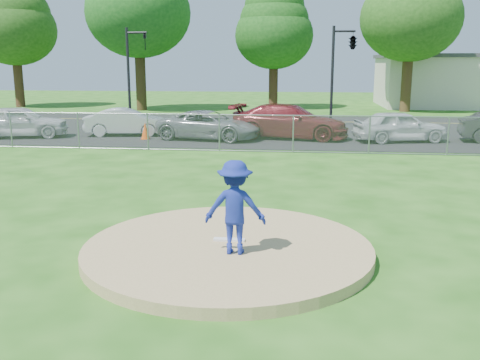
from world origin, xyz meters
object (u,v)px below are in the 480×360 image
Objects in this scene: tree_far_left at (13,19)px; traffic_signal_left at (132,66)px; traffic_signal_center at (351,44)px; parked_car_darkred at (290,121)px; commercial_building at (479,80)px; tree_center at (274,25)px; parked_car_white at (127,122)px; tree_right at (411,5)px; parked_car_pearl at (400,126)px; parked_car_gray at (209,125)px; pitcher at (235,207)px; traffic_cone at (145,131)px; parked_car_silver at (19,121)px.

traffic_signal_left is (13.24, -11.00, -3.70)m from tree_far_left.
parked_car_darkred is at bearing -119.03° from traffic_signal_center.
tree_center is at bearing -166.76° from commercial_building.
traffic_signal_center is at bearing -72.38° from parked_car_white.
parked_car_darkred reaches higher than parked_car_white.
tree_center is 2.42× the size of parked_car_white.
parked_car_pearl is at bearing -101.04° from tree_right.
parked_car_darkred is (3.78, 0.79, 0.14)m from parked_car_gray.
commercial_building is 4.04× the size of parked_car_white.
traffic_signal_left is (-24.76, -16.00, 1.20)m from commercial_building.
tree_right is 2.08× the size of traffic_signal_left.
pitcher is 17.04m from parked_car_pearl.
tree_far_left is 33.39m from parked_car_pearl.
parked_car_pearl is (27.81, -17.35, -6.34)m from tree_far_left.
tree_center is at bearing 15.71° from parked_car_darkred.
parked_car_darkred reaches higher than traffic_cone.
traffic_signal_left is 1.00× the size of parked_car_darkred.
traffic_signal_left is at bearing -122.90° from tree_center.
parked_car_darkred is (13.02, 1.19, 0.04)m from parked_car_silver.
tree_right reaches higher than commercial_building.
pitcher is 0.40× the size of parked_car_pearl.
tree_far_left is 6.40× the size of pitcher.
traffic_signal_left is at bearing -150.62° from tree_right.
pitcher is (1.19, -34.43, -5.43)m from tree_center.
traffic_cone is at bearing -142.23° from parked_car_white.
parked_car_gray is (-12.03, -16.59, -6.97)m from tree_right.
tree_center is (21.00, 1.00, -0.59)m from tree_far_left.
pitcher is at bearing -99.56° from traffic_signal_center.
traffic_signal_left is 3.34× the size of pitcher.
traffic_signal_left reaches higher than traffic_cone.
tree_far_left is 1.09× the size of tree_center.
parked_car_darkred is (22.75, -16.80, -6.24)m from tree_far_left.
parked_car_pearl is at bearing -104.00° from parked_car_silver.
traffic_signal_center is 13.25m from parked_car_white.
tree_right is 2.78× the size of parked_car_pearl.
tree_right is at bearing -67.42° from parked_car_silver.
parked_car_pearl is (6.81, -18.35, -5.75)m from tree_center.
parked_car_silver is 18.10m from parked_car_pearl.
commercial_building reaches higher than parked_car_silver.
parked_car_silver reaches higher than parked_car_white.
commercial_building is 10.73m from tree_right.
traffic_signal_center reaches higher than commercial_building.
tree_center is 19.64m from parked_car_white.
commercial_building is 29.57m from parked_car_gray.
traffic_cone is (-22.04, -22.89, -1.75)m from commercial_building.
parked_car_gray is (-7.00, -6.59, -3.93)m from traffic_signal_center.
tree_far_left is 1.92× the size of traffic_signal_left.
traffic_signal_left is at bearing -39.73° from tree_far_left.
traffic_signal_center reaches higher than parked_car_gray.
tree_far_left reaches higher than tree_center.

